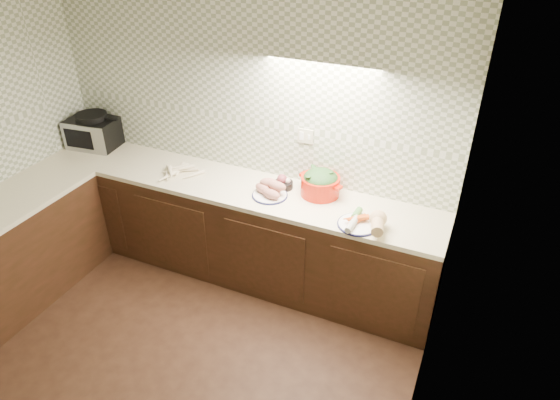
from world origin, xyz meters
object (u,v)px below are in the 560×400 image
at_px(toaster_oven, 94,131).
at_px(onion_bowl, 283,183).
at_px(dutch_oven, 320,183).
at_px(veg_plate, 367,220).
at_px(parsnip_pile, 180,174).
at_px(sweet_potato_plate, 271,190).

height_order(toaster_oven, onion_bowl, toaster_oven).
height_order(toaster_oven, dutch_oven, toaster_oven).
relative_size(onion_bowl, dutch_oven, 0.39).
bearing_deg(dutch_oven, toaster_oven, -163.19).
relative_size(toaster_oven, onion_bowl, 3.17).
xyz_separation_m(dutch_oven, veg_plate, (0.47, -0.29, -0.06)).
height_order(toaster_oven, parsnip_pile, toaster_oven).
bearing_deg(dutch_oven, onion_bowl, -159.33).
height_order(parsnip_pile, onion_bowl, onion_bowl).
xyz_separation_m(onion_bowl, veg_plate, (0.79, -0.26, 0.01)).
xyz_separation_m(toaster_oven, parsnip_pile, (1.10, -0.20, -0.12)).
bearing_deg(onion_bowl, veg_plate, -18.40).
height_order(sweet_potato_plate, dutch_oven, dutch_oven).
xyz_separation_m(sweet_potato_plate, onion_bowl, (0.04, 0.16, -0.01)).
bearing_deg(parsnip_pile, sweet_potato_plate, 2.14).
distance_m(toaster_oven, sweet_potato_plate, 1.96).
bearing_deg(toaster_oven, dutch_oven, -6.40).
bearing_deg(parsnip_pile, veg_plate, -2.43).
relative_size(sweet_potato_plate, veg_plate, 0.82).
distance_m(toaster_oven, onion_bowl, 1.99).
bearing_deg(dutch_oven, sweet_potato_plate, -136.53).
relative_size(dutch_oven, veg_plate, 1.08).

